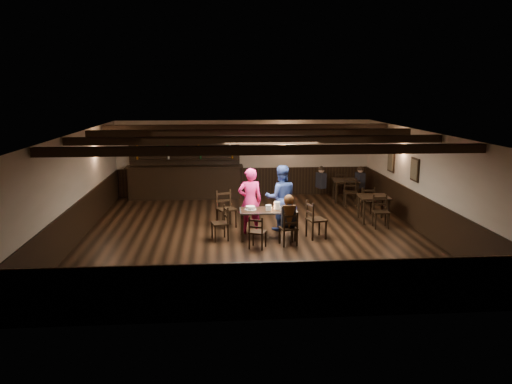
{
  "coord_description": "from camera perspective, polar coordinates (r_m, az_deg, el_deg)",
  "views": [
    {
      "loc": [
        -0.94,
        -12.68,
        3.77
      ],
      "look_at": [
        0.06,
        0.2,
        1.1
      ],
      "focal_mm": 35.0,
      "sensor_mm": 36.0,
      "label": 1
    }
  ],
  "objects": [
    {
      "name": "bar_counter",
      "position": [
        17.7,
        -8.11,
        1.65
      ],
      "size": [
        4.06,
        0.7,
        2.2
      ],
      "color": "black",
      "rests_on": "ground"
    },
    {
      "name": "bg_patron_left",
      "position": [
        17.08,
        7.46,
        1.69
      ],
      "size": [
        0.33,
        0.41,
        0.75
      ],
      "color": "black",
      "rests_on": "ground"
    },
    {
      "name": "woman_pink",
      "position": [
        13.18,
        -0.69,
        -1.02
      ],
      "size": [
        0.68,
        0.48,
        1.75
      ],
      "primitive_type": "imported",
      "rotation": [
        0.0,
        0.0,
        3.24
      ],
      "color": "#FF1E58",
      "rests_on": "ground"
    },
    {
      "name": "plate_stack_a",
      "position": [
        12.66,
        1.44,
        -1.79
      ],
      "size": [
        0.15,
        0.15,
        0.14
      ],
      "primitive_type": "cylinder",
      "color": "white",
      "rests_on": "dining_table"
    },
    {
      "name": "chair_near_right",
      "position": [
        12.2,
        3.85,
        -3.91
      ],
      "size": [
        0.47,
        0.46,
        0.85
      ],
      "color": "black",
      "rests_on": "ground"
    },
    {
      "name": "back_table_a",
      "position": [
        14.77,
        13.31,
        -0.83
      ],
      "size": [
        0.89,
        0.89,
        0.75
      ],
      "color": "black",
      "rests_on": "ground"
    },
    {
      "name": "menu_blue",
      "position": [
        12.92,
        3.89,
        -1.86
      ],
      "size": [
        0.38,
        0.31,
        0.0
      ],
      "primitive_type": "cube",
      "rotation": [
        0.0,
        0.0,
        -0.22
      ],
      "color": "#0F0E49",
      "rests_on": "dining_table"
    },
    {
      "name": "seated_person",
      "position": [
        12.16,
        3.76,
        -2.31
      ],
      "size": [
        0.34,
        0.51,
        0.84
      ],
      "color": "black",
      "rests_on": "ground"
    },
    {
      "name": "ground",
      "position": [
        13.26,
        -0.18,
        -4.84
      ],
      "size": [
        10.0,
        10.0,
        0.0
      ],
      "primitive_type": "plane",
      "color": "black",
      "rests_on": "ground"
    },
    {
      "name": "cake",
      "position": [
        12.73,
        -0.64,
        -1.85
      ],
      "size": [
        0.3,
        0.3,
        0.09
      ],
      "color": "white",
      "rests_on": "dining_table"
    },
    {
      "name": "chair_near_left",
      "position": [
        11.95,
        0.09,
        -4.37
      ],
      "size": [
        0.48,
        0.47,
        0.8
      ],
      "color": "black",
      "rests_on": "ground"
    },
    {
      "name": "pepper_shaker",
      "position": [
        12.72,
        3.46,
        -1.9
      ],
      "size": [
        0.03,
        0.03,
        0.08
      ],
      "primitive_type": "cylinder",
      "color": "#A5A8AD",
      "rests_on": "dining_table"
    },
    {
      "name": "man_blue",
      "position": [
        13.49,
        2.86,
        -0.67
      ],
      "size": [
        0.88,
        0.69,
        1.78
      ],
      "primitive_type": "imported",
      "rotation": [
        0.0,
        0.0,
        3.16
      ],
      "color": "navy",
      "rests_on": "ground"
    },
    {
      "name": "chair_end_right",
      "position": [
        12.85,
        6.56,
        -2.83
      ],
      "size": [
        0.53,
        0.55,
        0.98
      ],
      "color": "black",
      "rests_on": "ground"
    },
    {
      "name": "menu_red",
      "position": [
        12.67,
        3.88,
        -2.12
      ],
      "size": [
        0.31,
        0.26,
        0.0
      ],
      "primitive_type": "cube",
      "rotation": [
        0.0,
        0.0,
        0.3
      ],
      "color": "maroon",
      "rests_on": "dining_table"
    },
    {
      "name": "room_shell",
      "position": [
        12.91,
        -0.16,
        2.65
      ],
      "size": [
        9.02,
        10.02,
        2.71
      ],
      "color": "beige",
      "rests_on": "ground"
    },
    {
      "name": "bg_patron_right",
      "position": [
        17.38,
        11.82,
        1.69
      ],
      "size": [
        0.29,
        0.39,
        0.73
      ],
      "color": "black",
      "rests_on": "ground"
    },
    {
      "name": "chair_far_pushed",
      "position": [
        13.91,
        -3.56,
        -1.56
      ],
      "size": [
        0.61,
        0.6,
        1.01
      ],
      "color": "black",
      "rests_on": "ground"
    },
    {
      "name": "back_table_b",
      "position": [
        17.25,
        10.2,
        1.08
      ],
      "size": [
        0.95,
        0.95,
        0.75
      ],
      "color": "black",
      "rests_on": "ground"
    },
    {
      "name": "tea_light",
      "position": [
        12.79,
        1.74,
        -1.88
      ],
      "size": [
        0.05,
        0.05,
        0.06
      ],
      "color": "#A5A8AD",
      "rests_on": "dining_table"
    },
    {
      "name": "drink_glass",
      "position": [
        12.85,
        2.64,
        -1.67
      ],
      "size": [
        0.07,
        0.07,
        0.11
      ],
      "primitive_type": "cylinder",
      "color": "silver",
      "rests_on": "dining_table"
    },
    {
      "name": "salt_shaker",
      "position": [
        12.67,
        2.81,
        -1.92
      ],
      "size": [
        0.04,
        0.04,
        0.09
      ],
      "primitive_type": "cylinder",
      "color": "silver",
      "rests_on": "dining_table"
    },
    {
      "name": "plate_stack_b",
      "position": [
        12.79,
        2.42,
        -1.54
      ],
      "size": [
        0.16,
        0.16,
        0.19
      ],
      "primitive_type": "cylinder",
      "color": "white",
      "rests_on": "dining_table"
    },
    {
      "name": "dining_table",
      "position": [
        12.75,
        1.4,
        -2.45
      ],
      "size": [
        1.47,
        0.76,
        0.75
      ],
      "color": "black",
      "rests_on": "ground"
    },
    {
      "name": "chair_end_left",
      "position": [
        12.69,
        -3.83,
        -3.25
      ],
      "size": [
        0.47,
        0.49,
        0.87
      ],
      "color": "black",
      "rests_on": "ground"
    }
  ]
}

